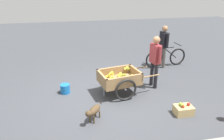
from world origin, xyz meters
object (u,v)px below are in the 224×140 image
apple_crate (183,110)px  vendor_person (155,58)px  dog (94,111)px  cyclist_person (164,43)px  plastic_bucket (65,89)px  bicycle (166,57)px  fruit_cart (119,80)px

apple_crate → vendor_person: bearing=-82.9°
vendor_person → apple_crate: (-0.19, 1.57, -0.83)m
dog → cyclist_person: bearing=-134.8°
cyclist_person → dog: 4.19m
plastic_bucket → apple_crate: 3.31m
vendor_person → dog: (2.00, 1.43, -0.68)m
vendor_person → dog: 2.55m
vendor_person → plastic_bucket: 2.79m
vendor_person → bicycle: 1.96m
fruit_cart → apple_crate: 1.90m
apple_crate → plastic_bucket: bearing=-30.1°
dog → vendor_person: bearing=-144.5°
cyclist_person → dog: size_ratio=2.78×
cyclist_person → plastic_bucket: 3.94m
fruit_cart → cyclist_person: (-2.04, -1.74, 0.49)m
fruit_cart → dog: fruit_cart is taller
vendor_person → cyclist_person: 1.77m
bicycle → vendor_person: bearing=55.2°
bicycle → plastic_bucket: (3.74, 1.44, -0.22)m
vendor_person → plastic_bucket: bearing=-2.0°
dog → bicycle: bearing=-136.0°
dog → apple_crate: size_ratio=1.27×
plastic_bucket → apple_crate: apple_crate is taller
vendor_person → plastic_bucket: (2.67, -0.09, -0.81)m
bicycle → cyclist_person: bearing=6.6°
fruit_cart → plastic_bucket: 1.61m
bicycle → apple_crate: (0.87, 3.10, -0.23)m
fruit_cart → dog: size_ratio=3.16×
bicycle → plastic_bucket: bicycle is taller
bicycle → plastic_bucket: bearing=21.1°
vendor_person → fruit_cart: bearing=11.5°
vendor_person → plastic_bucket: vendor_person is taller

